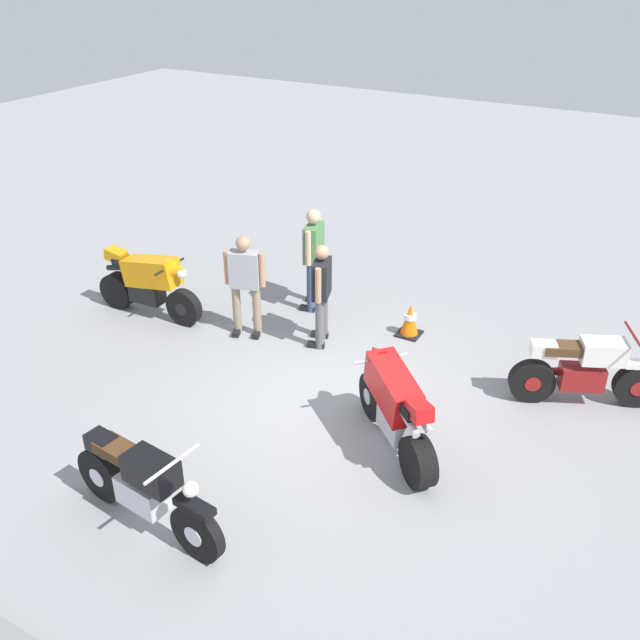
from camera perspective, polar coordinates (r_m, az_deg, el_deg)
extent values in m
plane|color=gray|center=(9.30, 1.34, -7.01)|extent=(40.00, 40.00, 0.00)
cylinder|color=black|center=(11.24, -11.07, 1.02)|extent=(0.61, 0.18, 0.60)
cylinder|color=black|center=(12.06, -16.19, 2.36)|extent=(0.61, 0.25, 0.60)
cylinder|color=black|center=(11.24, -11.07, 1.02)|extent=(0.22, 0.19, 0.21)
cylinder|color=black|center=(12.06, -16.19, 2.36)|extent=(0.22, 0.19, 0.21)
cube|color=black|center=(11.62, -13.96, 2.20)|extent=(0.57, 0.30, 0.32)
cube|color=orange|center=(11.36, -13.61, 3.86)|extent=(1.00, 0.40, 0.57)
cone|color=orange|center=(10.99, -11.61, 4.08)|extent=(0.37, 0.35, 0.39)
cube|color=black|center=(11.59, -15.18, 4.52)|extent=(0.61, 0.28, 0.12)
cube|color=orange|center=(11.75, -16.34, 5.13)|extent=(0.35, 0.23, 0.23)
cylinder|color=black|center=(11.73, -16.30, 4.14)|extent=(0.40, 0.10, 0.17)
cylinder|color=black|center=(11.84, -15.79, 4.43)|extent=(0.40, 0.10, 0.17)
cylinder|color=black|center=(11.07, -12.19, 4.30)|extent=(0.06, 0.70, 0.04)
sphere|color=silver|center=(10.97, -11.25, 3.76)|extent=(0.16, 0.16, 0.16)
cylinder|color=black|center=(8.99, 4.37, -6.18)|extent=(0.55, 0.52, 0.60)
cylinder|color=black|center=(8.02, 8.03, -11.40)|extent=(0.59, 0.57, 0.60)
cylinder|color=silver|center=(8.99, 4.37, -6.18)|extent=(0.28, 0.27, 0.21)
cylinder|color=silver|center=(8.02, 8.03, -11.40)|extent=(0.28, 0.27, 0.21)
cube|color=silver|center=(8.39, 6.26, -8.30)|extent=(0.60, 0.59, 0.32)
cube|color=red|center=(8.27, 5.99, -5.50)|extent=(0.97, 0.93, 0.57)
cone|color=red|center=(8.59, 4.67, -2.82)|extent=(0.49, 0.49, 0.39)
cube|color=black|center=(7.94, 7.16, -6.61)|extent=(0.62, 0.60, 0.12)
cube|color=red|center=(7.67, 8.12, -7.35)|extent=(0.40, 0.40, 0.23)
cylinder|color=silver|center=(7.84, 8.41, -8.09)|extent=(0.35, 0.33, 0.17)
cylinder|color=silver|center=(7.79, 7.34, -8.33)|extent=(0.35, 0.33, 0.17)
cylinder|color=silver|center=(8.47, 5.03, -3.17)|extent=(0.50, 0.54, 0.04)
sphere|color=silver|center=(8.68, 4.46, -2.84)|extent=(0.16, 0.16, 0.16)
cylinder|color=black|center=(10.04, 24.49, -4.91)|extent=(0.61, 0.40, 0.60)
cylinder|color=black|center=(9.65, 16.94, -4.80)|extent=(0.61, 0.40, 0.60)
cylinder|color=maroon|center=(10.04, 24.49, -4.91)|extent=(0.27, 0.25, 0.21)
cylinder|color=maroon|center=(9.65, 16.94, -4.80)|extent=(0.27, 0.25, 0.21)
cube|color=maroon|center=(9.76, 20.61, -4.37)|extent=(0.63, 0.49, 0.32)
cube|color=white|center=(9.62, 22.15, -2.39)|extent=(0.64, 0.52, 0.30)
cube|color=#4C331E|center=(9.48, 19.59, -2.21)|extent=(0.65, 0.49, 0.12)
cube|color=white|center=(9.41, 17.81, -2.26)|extent=(0.38, 0.33, 0.18)
cylinder|color=maroon|center=(9.82, 18.08, -4.03)|extent=(0.55, 0.33, 0.16)
cylinder|color=maroon|center=(9.61, 24.30, -1.16)|extent=(0.32, 0.65, 0.04)
cylinder|color=black|center=(7.24, -9.99, -16.77)|extent=(0.65, 0.19, 0.64)
cylinder|color=black|center=(8.11, -17.46, -11.97)|extent=(0.65, 0.19, 0.64)
cylinder|color=silver|center=(7.24, -9.99, -16.77)|extent=(0.24, 0.16, 0.22)
cylinder|color=silver|center=(8.11, -17.46, -11.97)|extent=(0.24, 0.16, 0.22)
cube|color=silver|center=(7.62, -14.33, -13.54)|extent=(0.59, 0.34, 0.32)
cube|color=black|center=(7.23, -13.64, -11.88)|extent=(0.59, 0.38, 0.30)
cube|color=black|center=(7.00, -10.24, -14.76)|extent=(0.46, 0.21, 0.08)
cube|color=#4C2D19|center=(7.51, -15.99, -10.32)|extent=(0.63, 0.33, 0.12)
cube|color=black|center=(7.72, -17.42, -9.53)|extent=(0.34, 0.25, 0.18)
cylinder|color=silver|center=(7.97, -15.30, -11.93)|extent=(0.57, 0.17, 0.16)
cylinder|color=silver|center=(6.87, -12.01, -11.44)|extent=(0.11, 0.70, 0.04)
sphere|color=silver|center=(6.88, -10.54, -13.46)|extent=(0.16, 0.16, 0.16)
cylinder|color=gray|center=(10.83, -6.82, 0.87)|extent=(0.17, 0.17, 0.81)
cube|color=black|center=(10.95, -6.79, -0.96)|extent=(0.18, 0.28, 0.08)
cylinder|color=gray|center=(10.75, -5.18, 0.73)|extent=(0.17, 0.17, 0.81)
cube|color=black|center=(10.87, -5.18, -1.10)|extent=(0.18, 0.28, 0.08)
cube|color=#99999E|center=(10.48, -6.19, 4.12)|extent=(0.50, 0.36, 0.57)
cylinder|color=tan|center=(10.55, -7.62, 4.30)|extent=(0.11, 0.11, 0.54)
cylinder|color=tan|center=(10.41, -4.75, 4.11)|extent=(0.11, 0.11, 0.54)
sphere|color=tan|center=(10.32, -6.32, 6.26)|extent=(0.22, 0.22, 0.22)
cylinder|color=#59595B|center=(10.61, 0.30, 0.44)|extent=(0.16, 0.16, 0.79)
cube|color=black|center=(10.80, -0.02, -1.20)|extent=(0.28, 0.18, 0.08)
cylinder|color=#59595B|center=(10.34, -0.02, -0.37)|extent=(0.16, 0.16, 0.79)
cube|color=black|center=(10.53, -0.34, -2.04)|extent=(0.28, 0.18, 0.08)
cube|color=black|center=(10.17, 0.14, 3.39)|extent=(0.35, 0.49, 0.56)
cylinder|color=tan|center=(10.40, 0.42, 4.10)|extent=(0.11, 0.11, 0.53)
cylinder|color=tan|center=(9.92, -0.15, 2.83)|extent=(0.11, 0.11, 0.53)
sphere|color=tan|center=(10.00, 0.15, 5.56)|extent=(0.22, 0.22, 0.22)
cylinder|color=#384772|center=(11.66, -0.26, 3.34)|extent=(0.15, 0.15, 0.85)
cube|color=black|center=(11.85, -0.53, 1.69)|extent=(0.28, 0.15, 0.08)
cylinder|color=#384772|center=(11.37, -0.77, 2.64)|extent=(0.15, 0.15, 0.85)
cube|color=black|center=(11.57, -1.04, 0.97)|extent=(0.28, 0.15, 0.08)
cube|color=#4C7F4C|center=(11.22, -0.53, 6.33)|extent=(0.32, 0.51, 0.60)
cylinder|color=#D8AD8C|center=(11.47, -0.10, 6.93)|extent=(0.11, 0.11, 0.57)
cylinder|color=#D8AD8C|center=(10.97, -0.98, 5.88)|extent=(0.11, 0.11, 0.57)
sphere|color=#D8AD8C|center=(11.06, -0.54, 8.47)|extent=(0.23, 0.23, 0.23)
cube|color=black|center=(10.96, 7.29, -1.12)|extent=(0.36, 0.36, 0.03)
cone|color=orange|center=(10.83, 7.37, 0.10)|extent=(0.28, 0.28, 0.50)
cylinder|color=white|center=(10.81, 7.39, 0.28)|extent=(0.19, 0.19, 0.08)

